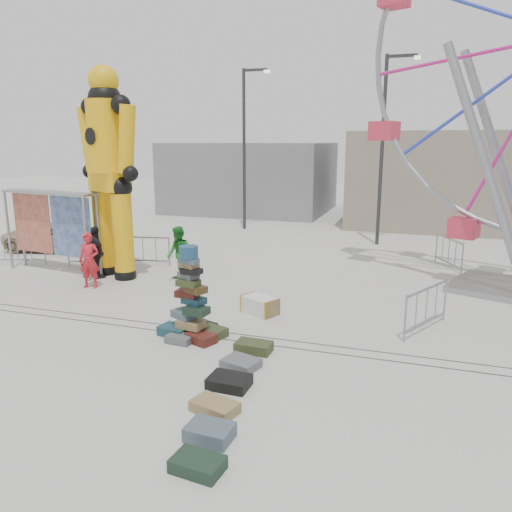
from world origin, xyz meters
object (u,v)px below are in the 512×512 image
(lamp_post_right, at_px, (385,142))
(lamp_post_left, at_px, (246,142))
(pedestrian_black, at_px, (96,253))
(barricade_dummy_b, at_px, (95,252))
(steamer_trunk, at_px, (260,305))
(barricade_wheel_front, at_px, (426,309))
(parked_suv, at_px, (56,237))
(pedestrian_green, at_px, (179,254))
(barricade_wheel_back, at_px, (449,253))
(banner_scaffold, at_px, (50,212))
(barricade_dummy_c, at_px, (143,251))
(crash_test_dummy, at_px, (109,166))
(suitcase_tower, at_px, (191,312))
(barricade_dummy_a, at_px, (18,250))
(pedestrian_red, at_px, (89,260))

(lamp_post_right, xyz_separation_m, lamp_post_left, (-7.00, 2.00, 0.00))
(lamp_post_left, bearing_deg, pedestrian_black, -97.95)
(lamp_post_right, xyz_separation_m, barricade_dummy_b, (-9.52, -7.47, -3.93))
(barricade_dummy_b, distance_m, pedestrian_black, 1.68)
(steamer_trunk, xyz_separation_m, barricade_wheel_front, (4.18, 0.09, 0.33))
(lamp_post_left, xyz_separation_m, parked_suv, (-5.78, -7.56, -3.91))
(barricade_wheel_front, height_order, pedestrian_green, pedestrian_green)
(barricade_wheel_front, relative_size, barricade_wheel_back, 1.00)
(banner_scaffold, bearing_deg, barricade_wheel_back, 29.77)
(barricade_dummy_b, relative_size, barricade_wheel_front, 1.00)
(steamer_trunk, relative_size, barricade_wheel_back, 0.48)
(barricade_dummy_c, xyz_separation_m, pedestrian_black, (-0.53, -2.07, 0.32))
(pedestrian_green, bearing_deg, pedestrian_black, -128.63)
(barricade_wheel_back, height_order, pedestrian_black, pedestrian_black)
(banner_scaffold, height_order, barricade_wheel_back, banner_scaffold)
(lamp_post_right, height_order, crash_test_dummy, lamp_post_right)
(lamp_post_left, height_order, banner_scaffold, lamp_post_left)
(pedestrian_green, bearing_deg, suitcase_tower, -18.12)
(barricade_dummy_a, height_order, pedestrian_black, pedestrian_black)
(steamer_trunk, distance_m, barricade_dummy_a, 10.48)
(pedestrian_black, bearing_deg, barricade_wheel_back, -126.41)
(barricade_dummy_c, relative_size, parked_suv, 0.49)
(crash_test_dummy, bearing_deg, banner_scaffold, -153.77)
(suitcase_tower, distance_m, pedestrian_green, 4.85)
(pedestrian_green, distance_m, pedestrian_black, 2.86)
(pedestrian_red, bearing_deg, banner_scaffold, 137.43)
(lamp_post_left, relative_size, barricade_dummy_a, 4.00)
(lamp_post_left, relative_size, pedestrian_black, 4.57)
(crash_test_dummy, height_order, pedestrian_black, crash_test_dummy)
(pedestrian_red, relative_size, parked_suv, 0.43)
(pedestrian_green, bearing_deg, lamp_post_left, 138.89)
(lamp_post_right, height_order, barricade_wheel_back, lamp_post_right)
(lamp_post_left, height_order, crash_test_dummy, lamp_post_left)
(crash_test_dummy, bearing_deg, barricade_wheel_front, 8.95)
(barricade_dummy_b, height_order, barricade_wheel_back, same)
(barricade_dummy_a, relative_size, barricade_dummy_c, 1.00)
(suitcase_tower, xyz_separation_m, steamer_trunk, (1.02, 2.05, -0.39))
(barricade_dummy_a, xyz_separation_m, pedestrian_green, (6.76, -0.21, 0.36))
(suitcase_tower, distance_m, barricade_dummy_c, 7.45)
(pedestrian_green, xyz_separation_m, pedestrian_black, (-2.81, -0.48, -0.03))
(pedestrian_green, bearing_deg, pedestrian_red, -105.33)
(barricade_dummy_a, height_order, barricade_wheel_front, same)
(crash_test_dummy, xyz_separation_m, parked_suv, (-4.73, 2.79, -3.14))
(crash_test_dummy, relative_size, pedestrian_green, 3.86)
(barricade_dummy_b, height_order, pedestrian_green, pedestrian_green)
(pedestrian_red, xyz_separation_m, parked_suv, (-4.78, 4.23, -0.31))
(lamp_post_left, xyz_separation_m, pedestrian_green, (1.31, -10.28, -3.57))
(barricade_dummy_b, bearing_deg, barricade_dummy_c, 13.27)
(barricade_wheel_front, xyz_separation_m, pedestrian_red, (-9.96, 0.53, 0.32))
(banner_scaffold, bearing_deg, pedestrian_black, 3.47)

